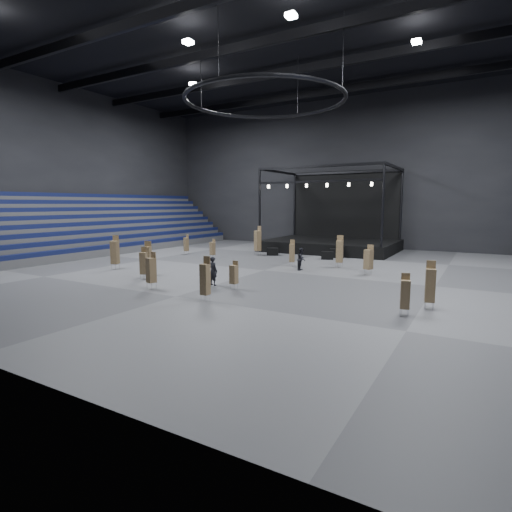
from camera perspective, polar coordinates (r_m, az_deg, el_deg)
The scene contains 28 objects.
floor at distance 31.78m, azimuth 1.20°, elevation -2.05°, with size 50.00×50.00×0.00m, color #565659.
ceiling at distance 33.84m, azimuth 1.29°, elevation 29.59°, with size 50.00×42.00×0.20m, color black.
wall_back at distance 50.91m, azimuth 12.93°, elevation 11.49°, with size 50.00×0.20×18.00m, color black.
wall_left at distance 48.75m, azimuth -26.02°, elevation 11.12°, with size 0.20×42.00×18.00m, color black.
bleachers_left at distance 47.05m, azimuth -24.11°, elevation 2.51°, with size 7.20×40.00×6.40m.
stage at distance 46.40m, azimuth 10.92°, elevation 2.62°, with size 14.00×10.00×9.20m.
truss_ring at distance 32.29m, azimuth 1.27°, elevation 21.34°, with size 12.30×12.30×5.15m.
roof_girders at distance 33.55m, azimuth 1.29°, elevation 28.32°, with size 49.00×30.35×0.70m.
floodlights at distance 30.13m, azimuth -2.92°, elevation 29.58°, with size 28.60×16.60×0.25m.
flight_case_left at distance 41.00m, azimuth 2.38°, elevation 0.63°, with size 1.16×0.58×0.77m, color black.
flight_case_mid at distance 38.52m, azimuth 10.15°, elevation 0.07°, with size 1.13×0.57×0.76m, color black.
flight_case_right at distance 39.89m, azimuth 11.47°, elevation 0.38°, with size 1.33×0.66×0.88m, color black.
chair_stack_0 at distance 25.51m, azimuth -14.73°, elevation -1.89°, with size 0.59×0.59×2.31m.
chair_stack_1 at distance 34.05m, azimuth -19.50°, elevation 0.57°, with size 0.68×0.68×2.75m.
chair_stack_2 at distance 21.73m, azimuth -7.27°, elevation -3.21°, with size 0.44×0.44×2.45m.
chair_stack_3 at distance 33.61m, azimuth 11.86°, elevation 0.71°, with size 0.65×0.65×2.68m.
chair_stack_4 at distance 30.50m, azimuth -15.27°, elevation -0.20°, with size 0.69×0.69×2.53m.
chair_stack_5 at distance 30.67m, azimuth 15.78°, elevation -0.40°, with size 0.67×0.67×2.25m.
chair_stack_6 at distance 42.34m, azimuth -9.94°, elevation 1.71°, with size 0.54×0.54×2.10m.
chair_stack_7 at distance 34.02m, azimuth 5.17°, elevation 0.50°, with size 0.51×0.51×2.24m.
chair_stack_8 at distance 20.08m, azimuth 20.53°, elevation -5.07°, with size 0.50×0.50×2.02m.
chair_stack_9 at distance 28.99m, azimuth -15.77°, elevation -0.91°, with size 0.57×0.57×2.27m.
chair_stack_10 at distance 38.75m, azimuth -6.22°, elevation 1.12°, with size 0.53×0.53×1.88m.
chair_stack_11 at distance 21.68m, azimuth 23.64°, elevation -3.77°, with size 0.54×0.54×2.46m.
chair_stack_12 at distance 41.04m, azimuth 0.25°, elevation 2.26°, with size 0.72×0.72×3.02m.
chair_stack_13 at distance 24.69m, azimuth -3.17°, elevation -2.58°, with size 0.45×0.45×1.76m.
man_center at distance 25.97m, azimuth -6.16°, elevation -2.14°, with size 0.68×0.45×1.88m, color black.
crew_member at distance 31.93m, azimuth 6.52°, elevation -0.43°, with size 0.87×0.68×1.79m, color black.
Camera 1 is at (15.09, -27.47, 5.24)m, focal length 28.00 mm.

